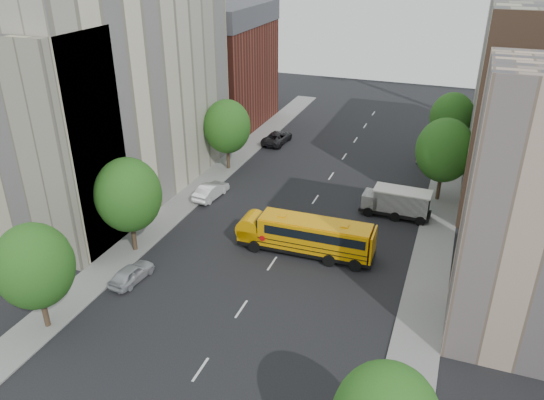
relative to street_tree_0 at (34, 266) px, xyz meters
The scene contains 21 objects.
ground 18.40m from the street_tree_0, 51.84° to the left, with size 120.00×120.00×0.00m, color black.
sidewalk_left 19.55m from the street_tree_0, 91.51° to the left, with size 3.00×80.00×0.12m, color slate.
sidewalk_right 29.80m from the street_tree_0, 40.18° to the left, with size 3.00×80.00×0.12m, color slate.
lane_markings 26.80m from the street_tree_0, 65.38° to the left, with size 0.15×64.00×0.01m, color silver.
building_left_cream 21.86m from the street_tree_0, 109.29° to the left, with size 10.00×26.00×20.00m, color beige.
building_left_redbrick 42.62m from the street_tree_0, 99.46° to the left, with size 10.00×15.00×13.00m, color maroon.
building_left_near 12.42m from the street_tree_0, 126.38° to the left, with size 10.00×7.00×17.00m, color #B8B08F.
building_right_far 44.90m from the street_tree_0, 49.54° to the left, with size 10.00×22.00×18.00m, color #B8B08F.
building_right_sidewall 37.27m from the street_tree_0, 38.42° to the left, with size 10.10×0.30×18.00m, color brown.
street_tree_0 is the anchor object (origin of this frame).
street_tree_1 10.00m from the street_tree_0, 90.00° to the left, with size 5.12×5.12×7.90m.
street_tree_2 28.00m from the street_tree_0, 90.00° to the left, with size 4.99×4.99×7.71m.
street_tree_4 35.61m from the street_tree_0, 51.84° to the left, with size 5.25×5.25×8.10m.
street_tree_5 45.65m from the street_tree_0, 61.19° to the left, with size 4.86×4.86×7.51m.
school_bus 19.54m from the street_tree_0, 48.19° to the left, with size 10.90×2.83×3.06m.
safari_truck 30.02m from the street_tree_0, 51.17° to the left, with size 6.27×2.51×2.65m.
parked_car_0 7.75m from the street_tree_0, 70.68° to the left, with size 1.56×3.87×1.32m, color #ABACB1.
parked_car_1 21.29m from the street_tree_0, 86.16° to the left, with size 1.56×4.48×1.47m, color silver.
parked_car_2 37.79m from the street_tree_0, 86.65° to the left, with size 2.40×5.21×1.45m, color black.
parked_car_4 32.26m from the street_tree_0, 51.80° to the left, with size 1.75×4.36×1.49m, color #3A3761.
parked_car_5 43.62m from the street_tree_0, 62.64° to the left, with size 1.60×4.60×1.52m, color #A7A8A2.
Camera 1 is at (12.02, -34.39, 22.49)m, focal length 35.00 mm.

